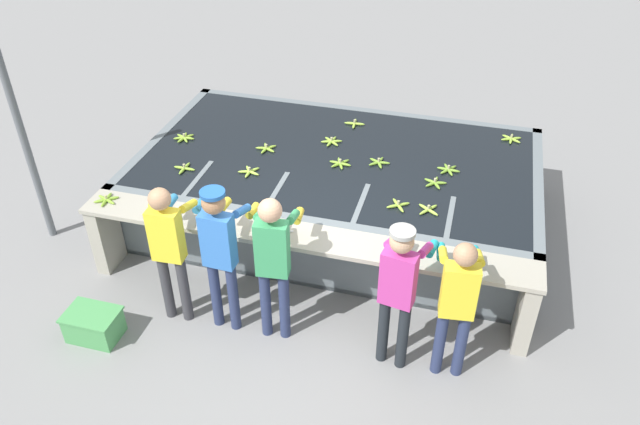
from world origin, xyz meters
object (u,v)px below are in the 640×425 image
at_px(worker_0, 169,242).
at_px(banana_bunch_floating_2, 184,138).
at_px(banana_bunch_floating_8, 266,148).
at_px(worker_2, 273,256).
at_px(crate, 94,325).
at_px(banana_bunch_floating_5, 332,141).
at_px(banana_bunch_floating_9, 511,139).
at_px(banana_bunch_ledge_0, 106,199).
at_px(worker_1, 220,246).
at_px(worker_4, 457,298).
at_px(worker_3, 399,285).
at_px(banana_bunch_floating_1, 448,170).
at_px(banana_bunch_floating_0, 250,171).
at_px(banana_bunch_floating_10, 355,123).
at_px(banana_bunch_floating_12, 184,168).
at_px(banana_bunch_floating_3, 435,183).
at_px(banana_bunch_floating_7, 379,162).
at_px(knife_0, 212,220).
at_px(banana_bunch_floating_11, 398,205).
at_px(banana_bunch_ledge_1, 156,214).
at_px(support_post_left, 18,122).
at_px(banana_bunch_floating_6, 340,163).
at_px(banana_bunch_floating_4, 428,210).
at_px(knife_1, 271,231).

relative_size(worker_0, banana_bunch_floating_2, 5.88).
distance_m(worker_0, banana_bunch_floating_8, 2.18).
bearing_deg(worker_2, crate, -162.54).
height_order(banana_bunch_floating_8, crate, banana_bunch_floating_8).
height_order(banana_bunch_floating_5, banana_bunch_floating_9, same).
relative_size(banana_bunch_floating_8, banana_bunch_ledge_0, 0.97).
distance_m(worker_1, banana_bunch_ledge_0, 1.72).
height_order(worker_2, worker_4, worker_2).
height_order(worker_3, crate, worker_3).
bearing_deg(banana_bunch_floating_9, banana_bunch_floating_1, -125.50).
bearing_deg(banana_bunch_floating_1, worker_1, -131.94).
distance_m(worker_3, crate, 3.20).
bearing_deg(banana_bunch_floating_0, banana_bunch_floating_10, 58.85).
bearing_deg(crate, banana_bunch_floating_5, 60.64).
xyz_separation_m(banana_bunch_floating_1, banana_bunch_floating_12, (-3.08, -0.82, 0.00)).
height_order(banana_bunch_floating_3, banana_bunch_floating_8, same).
height_order(worker_1, banana_bunch_floating_3, worker_1).
distance_m(worker_0, banana_bunch_floating_7, 2.79).
relative_size(worker_2, banana_bunch_floating_1, 6.04).
height_order(banana_bunch_floating_2, knife_0, banana_bunch_floating_2).
xyz_separation_m(worker_0, banana_bunch_floating_8, (0.27, 2.16, -0.05)).
bearing_deg(worker_3, banana_bunch_floating_11, 99.53).
bearing_deg(banana_bunch_floating_5, worker_0, -111.87).
distance_m(banana_bunch_ledge_1, support_post_left, 1.98).
distance_m(worker_4, banana_bunch_floating_0, 3.05).
relative_size(worker_2, banana_bunch_floating_9, 6.05).
height_order(banana_bunch_floating_1, banana_bunch_floating_7, same).
xyz_separation_m(worker_0, banana_bunch_floating_9, (3.27, 3.25, -0.05)).
xyz_separation_m(banana_bunch_ledge_0, support_post_left, (-1.16, 0.30, 0.66)).
relative_size(banana_bunch_floating_9, banana_bunch_floating_12, 1.00).
relative_size(worker_2, banana_bunch_ledge_0, 6.04).
xyz_separation_m(banana_bunch_floating_0, banana_bunch_floating_12, (-0.79, -0.14, 0.00)).
xyz_separation_m(banana_bunch_floating_6, banana_bunch_floating_11, (0.84, -0.70, 0.00)).
height_order(banana_bunch_floating_10, banana_bunch_floating_12, same).
bearing_deg(banana_bunch_floating_9, knife_0, -138.43).
bearing_deg(banana_bunch_floating_8, banana_bunch_floating_2, -179.05).
distance_m(worker_0, banana_bunch_ledge_0, 1.22).
xyz_separation_m(banana_bunch_floating_2, banana_bunch_floating_4, (3.30, -0.80, 0.00)).
bearing_deg(worker_0, worker_3, -0.55).
bearing_deg(banana_bunch_floating_4, banana_bunch_floating_0, 174.02).
height_order(banana_bunch_floating_11, banana_bunch_ledge_1, banana_bunch_ledge_1).
height_order(banana_bunch_floating_9, knife_1, banana_bunch_floating_9).
xyz_separation_m(banana_bunch_floating_11, crate, (-2.82, -1.88, -0.77)).
xyz_separation_m(banana_bunch_floating_5, banana_bunch_floating_10, (0.18, 0.57, 0.00)).
relative_size(worker_2, banana_bunch_floating_8, 6.21).
xyz_separation_m(banana_bunch_floating_10, crate, (-1.92, -3.66, -0.77)).
bearing_deg(banana_bunch_floating_8, worker_1, -82.53).
bearing_deg(banana_bunch_floating_4, worker_0, -151.09).
bearing_deg(banana_bunch_floating_12, support_post_left, -161.98).
xyz_separation_m(banana_bunch_floating_3, banana_bunch_floating_8, (-2.17, 0.25, 0.00)).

